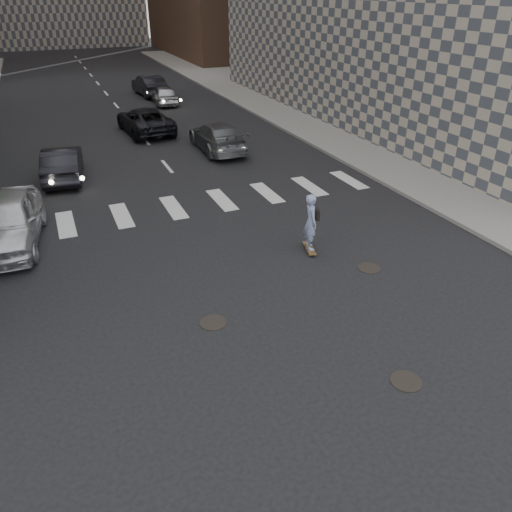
{
  "coord_description": "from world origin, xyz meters",
  "views": [
    {
      "loc": [
        -5.05,
        -8.83,
        7.63
      ],
      "look_at": [
        -0.51,
        1.88,
        1.3
      ],
      "focal_mm": 35.0,
      "sensor_mm": 36.0,
      "label": 1
    }
  ],
  "objects": [
    {
      "name": "ground",
      "position": [
        0.0,
        0.0,
        0.0
      ],
      "size": [
        160.0,
        160.0,
        0.0
      ],
      "primitive_type": "plane",
      "color": "black",
      "rests_on": "ground"
    },
    {
      "name": "sidewalk_right",
      "position": [
        14.5,
        20.0,
        0.07
      ],
      "size": [
        13.0,
        80.0,
        0.15
      ],
      "primitive_type": "cube",
      "color": "gray",
      "rests_on": "ground"
    },
    {
      "name": "skateboarder",
      "position": [
        2.18,
        3.75,
        1.03
      ],
      "size": [
        0.6,
        1.01,
        1.96
      ],
      "rotation": [
        0.0,
        0.0,
        -0.25
      ],
      "color": "brown",
      "rests_on": "ground"
    },
    {
      "name": "manhole_b",
      "position": [
        -2.0,
        1.2,
        0.01
      ],
      "size": [
        0.7,
        0.7,
        0.02
      ],
      "primitive_type": "cylinder",
      "color": "black",
      "rests_on": "ground"
    },
    {
      "name": "silver_sedan",
      "position": [
        -6.76,
        8.05,
        0.83
      ],
      "size": [
        2.57,
        5.1,
        1.66
      ],
      "primitive_type": "imported",
      "rotation": [
        0.0,
        0.0,
        -0.13
      ],
      "color": "silver",
      "rests_on": "ground"
    },
    {
      "name": "traffic_car_d",
      "position": [
        3.36,
        28.0,
        0.67
      ],
      "size": [
        1.94,
        4.06,
        1.34
      ],
      "primitive_type": "imported",
      "rotation": [
        0.0,
        0.0,
        3.05
      ],
      "color": "#B6B8BE",
      "rests_on": "ground"
    },
    {
      "name": "traffic_car_e",
      "position": [
        3.08,
        31.66,
        0.78
      ],
      "size": [
        2.01,
        4.83,
        1.55
      ],
      "primitive_type": "imported",
      "rotation": [
        0.0,
        0.0,
        3.22
      ],
      "color": "black",
      "rests_on": "ground"
    },
    {
      "name": "traffic_car_a",
      "position": [
        -4.62,
        14.14,
        0.72
      ],
      "size": [
        2.03,
        4.52,
        1.44
      ],
      "primitive_type": "imported",
      "rotation": [
        0.0,
        0.0,
        3.02
      ],
      "color": "black",
      "rests_on": "ground"
    },
    {
      "name": "manhole_c",
      "position": [
        3.3,
        2.0,
        0.01
      ],
      "size": [
        0.7,
        0.7,
        0.02
      ],
      "primitive_type": "cylinder",
      "color": "black",
      "rests_on": "ground"
    },
    {
      "name": "traffic_car_b",
      "position": [
        3.1,
        15.56,
        0.72
      ],
      "size": [
        2.1,
        5.0,
        1.44
      ],
      "primitive_type": "imported",
      "rotation": [
        0.0,
        0.0,
        3.12
      ],
      "color": "slate",
      "rests_on": "ground"
    },
    {
      "name": "manhole_a",
      "position": [
        1.2,
        -2.5,
        0.01
      ],
      "size": [
        0.7,
        0.7,
        0.02
      ],
      "primitive_type": "cylinder",
      "color": "black",
      "rests_on": "ground"
    },
    {
      "name": "traffic_car_c",
      "position": [
        0.4,
        20.57,
        0.73
      ],
      "size": [
        2.78,
        5.39,
        1.45
      ],
      "primitive_type": "imported",
      "rotation": [
        0.0,
        0.0,
        3.21
      ],
      "color": "black",
      "rests_on": "ground"
    }
  ]
}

